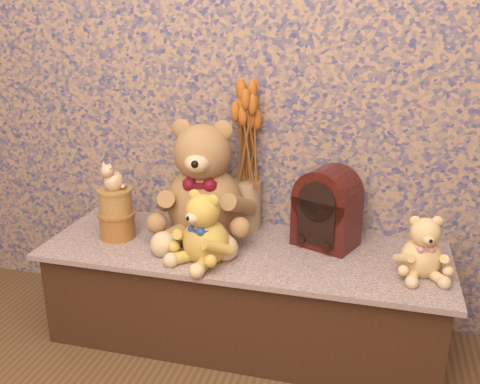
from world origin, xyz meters
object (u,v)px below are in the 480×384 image
object	(u,v)px
biscuit_tin_lower	(117,225)
cat_figurine	(113,175)
cathedral_radio	(327,207)
teddy_medium	(205,224)
ceramic_vase	(246,204)
teddy_small	(423,243)
teddy_large	(204,174)

from	to	relation	value
biscuit_tin_lower	cat_figurine	xyz separation A→B (m)	(0.00, 0.00, 0.21)
cathedral_radio	biscuit_tin_lower	bearing A→B (deg)	-147.88
teddy_medium	ceramic_vase	size ratio (longest dim) A/B	1.38
cathedral_radio	biscuit_tin_lower	xyz separation A→B (m)	(-0.80, -0.14, -0.10)
teddy_small	biscuit_tin_lower	distance (m)	1.13
teddy_small	cat_figurine	bearing A→B (deg)	166.30
ceramic_vase	cat_figurine	world-z (taller)	cat_figurine
teddy_large	teddy_medium	bearing A→B (deg)	-77.67
teddy_large	teddy_medium	size ratio (longest dim) A/B	1.79
cathedral_radio	biscuit_tin_lower	distance (m)	0.81
cathedral_radio	ceramic_vase	bearing A→B (deg)	-171.85
ceramic_vase	cathedral_radio	bearing A→B (deg)	-13.94
biscuit_tin_lower	cat_figurine	world-z (taller)	cat_figurine
ceramic_vase	biscuit_tin_lower	distance (m)	0.52
teddy_medium	teddy_small	distance (m)	0.74
teddy_large	cathedral_radio	size ratio (longest dim) A/B	1.64
teddy_small	biscuit_tin_lower	xyz separation A→B (m)	(-1.13, 0.02, -0.06)
teddy_medium	biscuit_tin_lower	bearing A→B (deg)	-169.71
teddy_medium	cat_figurine	distance (m)	0.43
teddy_medium	teddy_small	xyz separation A→B (m)	(0.73, 0.09, -0.03)
teddy_medium	ceramic_vase	world-z (taller)	teddy_medium
teddy_large	biscuit_tin_lower	world-z (taller)	teddy_large
ceramic_vase	teddy_small	bearing A→B (deg)	-19.90
teddy_large	cat_figurine	xyz separation A→B (m)	(-0.32, -0.12, 0.01)
teddy_medium	cathedral_radio	bearing A→B (deg)	56.52
cat_figurine	teddy_large	bearing A→B (deg)	35.19
teddy_small	cat_figurine	distance (m)	1.14
teddy_large	biscuit_tin_lower	size ratio (longest dim) A/B	3.63
teddy_large	ceramic_vase	world-z (taller)	teddy_large
cathedral_radio	teddy_small	bearing A→B (deg)	-3.33
cat_figurine	teddy_small	bearing A→B (deg)	14.60
teddy_large	teddy_small	size ratio (longest dim) A/B	2.19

